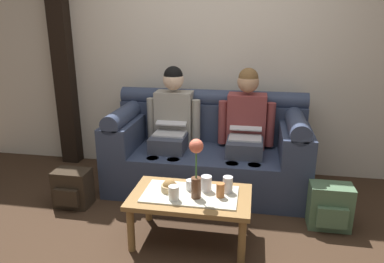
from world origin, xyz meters
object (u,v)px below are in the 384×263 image
coffee_table (190,200)px  snack_bowl (169,187)px  flower_vase (196,165)px  couch (208,151)px  person_left (172,123)px  person_right (246,127)px  cup_far_right (174,193)px  cup_near_right (190,185)px  cup_near_left (220,190)px  backpack_right (330,207)px  cup_far_center (228,184)px  backpack_left (73,189)px  cup_far_left (206,183)px

coffee_table → snack_bowl: (-0.17, 0.01, 0.10)m
flower_vase → snack_bowl: size_ratio=3.55×
couch → person_left: bearing=-179.7°
person_right → couch: bearing=179.7°
couch → cup_far_right: bearing=-95.3°
person_left → person_right: bearing=0.0°
cup_near_right → coffee_table: bearing=-80.1°
cup_near_left → backpack_right: bearing=23.9°
coffee_table → cup_far_center: 0.31m
flower_vase → cup_far_center: flower_vase is taller
person_right → coffee_table: person_right is taller
flower_vase → cup_near_left: (0.18, 0.04, -0.21)m
coffee_table → backpack_left: bearing=163.8°
person_right → cup_far_right: bearing=-113.2°
flower_vase → cup_far_center: size_ratio=3.69×
cup_far_right → person_right: bearing=66.8°
snack_bowl → backpack_left: size_ratio=0.37×
cup_near_left → cup_near_right: (-0.24, 0.08, -0.01)m
coffee_table → cup_far_right: size_ratio=8.44×
cup_far_left → backpack_left: size_ratio=0.35×
person_left → snack_bowl: size_ratio=9.47×
cup_near_left → backpack_right: 0.99m
flower_vase → cup_far_left: (0.06, 0.12, -0.20)m
person_right → cup_far_center: 0.94m
cup_near_right → couch: bearing=89.3°
person_left → coffee_table: person_left is taller
cup_far_center → backpack_left: bearing=169.7°
cup_far_left → flower_vase: bearing=-115.6°
couch → cup_far_right: (-0.10, -1.11, 0.08)m
snack_bowl → cup_far_left: (0.28, 0.06, 0.02)m
coffee_table → backpack_left: size_ratio=2.65×
flower_vase → person_right: bearing=73.0°
cup_near_left → cup_far_right: (-0.33, -0.10, -0.00)m
cup_near_left → person_left: bearing=121.0°
couch → backpack_left: couch is taller
cup_far_center → cup_far_left: bearing=-176.8°
coffee_table → person_left: bearing=110.7°
cup_far_left → cup_far_center: bearing=3.2°
cup_far_right → backpack_right: 1.33m
person_left → coffee_table: 1.10m
couch → backpack_left: (-1.17, -0.65, -0.21)m
cup_near_right → person_left: bearing=111.4°
cup_near_left → cup_far_left: 0.14m
cup_far_left → backpack_right: 1.07m
coffee_table → snack_bowl: 0.19m
person_right → cup_near_right: person_right is taller
person_left → snack_bowl: 1.02m
cup_near_left → cup_far_center: bearing=62.6°
backpack_left → person_left: bearing=39.1°
flower_vase → cup_near_right: flower_vase is taller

